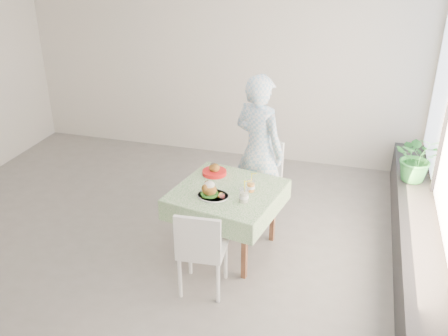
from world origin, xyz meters
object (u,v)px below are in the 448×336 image
(cafe_table, at_px, (227,213))
(chair_near, at_px, (203,265))
(juice_cup_orange, at_px, (251,186))
(potted_plant, at_px, (418,157))
(main_dish, at_px, (211,192))
(chair_far, at_px, (259,193))
(diner, at_px, (259,150))

(cafe_table, distance_m, chair_near, 0.74)
(chair_near, relative_size, juice_cup_orange, 3.60)
(juice_cup_orange, xyz_separation_m, potted_plant, (1.71, 1.25, -0.00))
(main_dish, bearing_deg, cafe_table, 58.69)
(chair_far, xyz_separation_m, potted_plant, (1.79, 0.43, 0.51))
(chair_far, distance_m, chair_near, 1.58)
(chair_far, height_order, main_dish, chair_far)
(diner, xyz_separation_m, potted_plant, (1.79, 0.54, -0.10))
(juice_cup_orange, bearing_deg, cafe_table, -173.47)
(chair_near, height_order, diner, diner)
(chair_far, relative_size, potted_plant, 1.56)
(potted_plant, bearing_deg, diner, -163.18)
(chair_far, relative_size, main_dish, 2.81)
(diner, xyz_separation_m, juice_cup_orange, (0.07, -0.71, -0.10))
(chair_near, height_order, juice_cup_orange, juice_cup_orange)
(cafe_table, relative_size, juice_cup_orange, 4.79)
(chair_near, distance_m, diner, 1.60)
(chair_far, xyz_separation_m, juice_cup_orange, (0.08, -0.82, 0.52))
(chair_far, bearing_deg, cafe_table, -101.09)
(chair_near, bearing_deg, potted_plant, 44.98)
(main_dish, bearing_deg, potted_plant, 35.36)
(juice_cup_orange, distance_m, potted_plant, 2.12)
(chair_near, xyz_separation_m, juice_cup_orange, (0.29, 0.75, 0.52))
(diner, distance_m, juice_cup_orange, 0.72)
(chair_far, height_order, juice_cup_orange, juice_cup_orange)
(cafe_table, distance_m, main_dish, 0.41)
(cafe_table, bearing_deg, chair_far, 78.91)
(cafe_table, height_order, diner, diner)
(main_dish, bearing_deg, chair_near, -81.87)
(diner, height_order, juice_cup_orange, diner)
(chair_far, relative_size, chair_near, 1.01)
(main_dish, xyz_separation_m, juice_cup_orange, (0.36, 0.22, 0.00))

